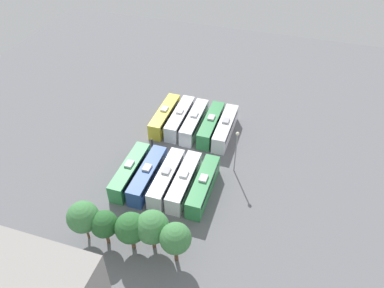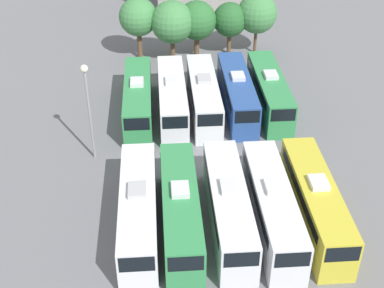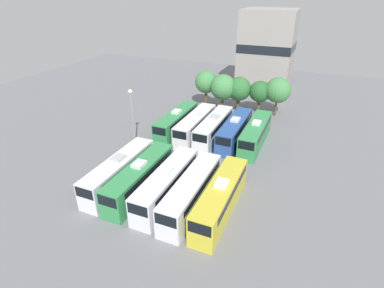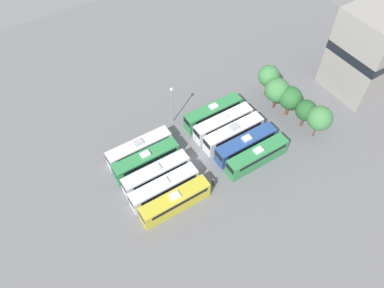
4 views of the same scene
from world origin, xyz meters
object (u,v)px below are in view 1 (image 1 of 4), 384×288
Objects in this scene: bus_8 at (148,175)px; tree_0 at (176,238)px; bus_2 at (194,122)px; bus_6 at (184,181)px; bus_4 at (165,116)px; tree_3 at (104,224)px; bus_7 at (167,178)px; bus_9 at (130,171)px; worker_person at (152,143)px; bus_1 at (211,124)px; tree_4 at (83,217)px; light_pole at (236,146)px; bus_5 at (203,186)px; tree_1 at (152,227)px; tree_2 at (131,228)px; bus_0 at (225,128)px; bus_3 at (180,118)px.

tree_0 is (-9.30, 12.29, 3.01)m from bus_8.
bus_6 is (-3.21, 15.77, 0.00)m from bus_2.
bus_8 is at bearing 101.03° from bus_4.
bus_8 is 1.92× the size of tree_3.
bus_6 is at bearing -76.19° from tree_0.
bus_7 is 6.32m from bus_9.
worker_person is 21.86m from tree_3.
bus_1 is at bearing -83.98° from tree_0.
bus_6 is 16.91m from tree_4.
bus_7 is 1.37× the size of light_pole.
worker_person is 0.21× the size of light_pole.
light_pole is (-9.78, -6.87, 3.88)m from bus_7.
bus_7 is (6.15, 0.18, 0.00)m from bus_5.
tree_1 reaches higher than tree_2.
tree_0 is 10.23m from tree_3.
worker_person is at bearing 38.71° from bus_1.
tree_4 is (13.27, 0.48, -0.11)m from tree_0.
bus_4 is at bearing -0.48° from bus_0.
bus_5 and bus_6 have the same top height.
tree_4 reaches higher than tree_2.
bus_5 is 14.45m from tree_2.
tree_1 is (-8.79, 27.57, 2.71)m from bus_4.
tree_2 reaches higher than bus_8.
bus_8 is 15.33m from light_pole.
bus_3 is 29.16m from tree_3.
bus_3 and bus_7 have the same top height.
light_pole reaches higher than bus_6.
bus_6 is 1.68× the size of tree_4.
bus_0 is at bearing -149.17° from worker_person.
bus_6 is 13.46m from tree_0.
tree_2 reaches higher than bus_2.
bus_4 is 7.40m from worker_person.
worker_person is at bearing -6.27° from light_pole.
light_pole is 1.23× the size of tree_1.
tree_3 is at bearing 99.96° from bus_9.
worker_person is at bearing -42.88° from bus_6.
worker_person is (12.30, -8.44, -0.97)m from bus_5.
tree_3 is (10.21, 0.30, -0.70)m from tree_0.
bus_3 is 8.14m from worker_person.
bus_8 is at bearing 5.31° from bus_7.
tree_1 is at bearing 87.36° from bus_6.
worker_person is at bearing 51.07° from bus_2.
tree_4 is (0.86, 12.70, 2.90)m from bus_9.
bus_9 is at bearing 2.51° from bus_5.
bus_9 is 12.93m from tree_3.
tree_4 is at bearing 65.57° from bus_0.
bus_3 is 16.49m from bus_7.
bus_0 and bus_9 have the same top height.
bus_5 is at bearing -177.49° from bus_9.
bus_6 is at bearing 137.12° from worker_person.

